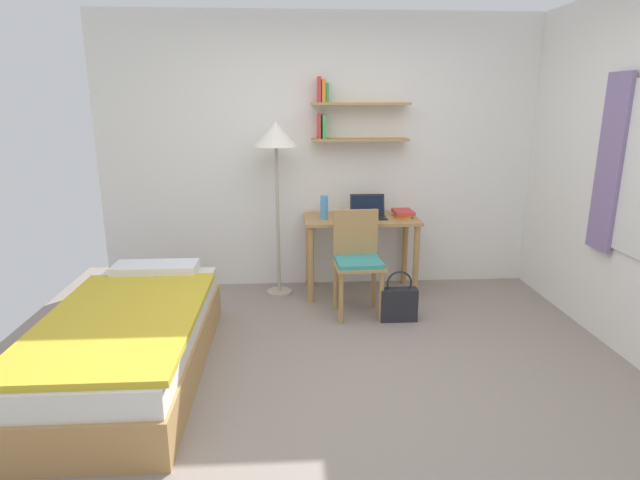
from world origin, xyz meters
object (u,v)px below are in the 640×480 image
object	(u,v)px
book_stack	(403,213)
desk_chair	(357,258)
handbag	(398,303)
desk	(361,232)
standing_lamp	(276,143)
water_bottle	(324,207)
laptop	(368,212)
bed	(130,341)

from	to	relation	value
book_stack	desk_chair	bearing A→B (deg)	-134.37
desk_chair	handbag	world-z (taller)	desk_chair
desk	desk_chair	bearing A→B (deg)	-100.84
standing_lamp	water_bottle	size ratio (longest dim) A/B	7.40
book_stack	handbag	size ratio (longest dim) A/B	0.56
water_bottle	handbag	xyz separation A→B (m)	(0.59, -0.64, -0.70)
laptop	handbag	size ratio (longest dim) A/B	0.75
laptop	standing_lamp	bearing A→B (deg)	179.04
standing_lamp	handbag	world-z (taller)	standing_lamp
book_stack	bed	bearing A→B (deg)	-145.74
standing_lamp	desk	bearing A→B (deg)	-1.34
desk	laptop	bearing A→B (deg)	3.67
laptop	book_stack	world-z (taller)	laptop
laptop	handbag	bearing A→B (deg)	-76.24
bed	water_bottle	xyz separation A→B (m)	(1.40, 1.41, 0.61)
water_bottle	handbag	distance (m)	1.12
water_bottle	handbag	bearing A→B (deg)	-47.66
desk	water_bottle	world-z (taller)	water_bottle
desk_chair	laptop	distance (m)	0.61
desk_chair	laptop	size ratio (longest dim) A/B	2.72
water_bottle	book_stack	size ratio (longest dim) A/B	0.89
desk	book_stack	distance (m)	0.43
desk	desk_chair	world-z (taller)	desk_chair
bed	standing_lamp	world-z (taller)	standing_lamp
bed	water_bottle	world-z (taller)	water_bottle
book_stack	handbag	bearing A→B (deg)	-103.19
handbag	standing_lamp	bearing A→B (deg)	145.07
desk_chair	standing_lamp	distance (m)	1.27
bed	desk	world-z (taller)	desk
desk_chair	book_stack	xyz separation A→B (m)	(0.49, 0.50, 0.27)
standing_lamp	handbag	xyz separation A→B (m)	(1.02, -0.71, -1.28)
standing_lamp	laptop	xyz separation A→B (m)	(0.85, -0.01, -0.63)
laptop	handbag	world-z (taller)	laptop
standing_lamp	laptop	world-z (taller)	standing_lamp
water_bottle	book_stack	xyz separation A→B (m)	(0.75, 0.05, -0.07)
desk	standing_lamp	world-z (taller)	standing_lamp
laptop	water_bottle	world-z (taller)	water_bottle
desk_chair	handbag	distance (m)	0.52
desk_chair	book_stack	size ratio (longest dim) A/B	3.63
water_bottle	desk	bearing A→B (deg)	7.84
bed	standing_lamp	bearing A→B (deg)	56.73
desk	water_bottle	distance (m)	0.43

